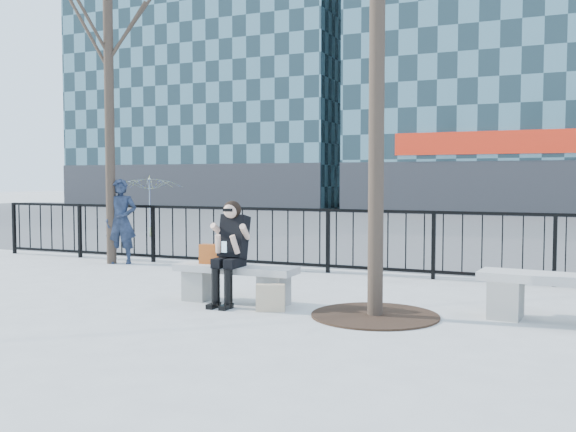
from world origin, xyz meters
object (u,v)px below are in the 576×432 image
at_px(bench_main, 236,280).
at_px(bench_second, 563,293).
at_px(standing_man, 121,221).
at_px(seated_woman, 230,253).

height_order(bench_main, bench_second, bench_second).
height_order(bench_main, standing_man, standing_man).
height_order(bench_second, seated_woman, seated_woman).
distance_m(bench_main, bench_second, 3.94).
distance_m(bench_second, seated_woman, 3.98).
bearing_deg(bench_main, seated_woman, -90.00).
distance_m(bench_second, standing_man, 8.05).
relative_size(bench_main, seated_woman, 1.23).
distance_m(seated_woman, standing_man, 4.70).
height_order(seated_woman, standing_man, standing_man).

